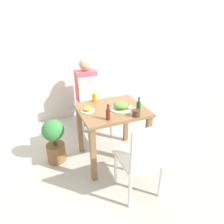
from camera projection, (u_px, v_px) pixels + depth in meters
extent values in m
plane|color=#B7B2A8|center=(112.00, 157.00, 2.79)|extent=(16.00, 16.00, 0.00)
cube|color=silver|center=(79.00, 46.00, 3.44)|extent=(8.00, 0.05, 2.60)
cube|color=olive|center=(112.00, 110.00, 2.47)|extent=(0.81, 0.71, 0.04)
cube|color=olive|center=(93.00, 155.00, 2.26)|extent=(0.06, 0.06, 0.71)
cube|color=olive|center=(147.00, 141.00, 2.51)|extent=(0.06, 0.06, 0.71)
cube|color=olive|center=(80.00, 130.00, 2.77)|extent=(0.06, 0.06, 0.71)
cube|color=olive|center=(126.00, 120.00, 3.01)|extent=(0.06, 0.06, 0.71)
cube|color=silver|center=(138.00, 157.00, 2.08)|extent=(0.42, 0.42, 0.04)
cube|color=silver|center=(150.00, 148.00, 1.81)|extent=(0.40, 0.04, 0.44)
cylinder|color=white|center=(143.00, 160.00, 2.40)|extent=(0.03, 0.03, 0.44)
cylinder|color=white|center=(116.00, 168.00, 2.27)|extent=(0.03, 0.03, 0.44)
cylinder|color=white|center=(160.00, 181.00, 2.10)|extent=(0.03, 0.03, 0.44)
cylinder|color=white|center=(130.00, 191.00, 1.97)|extent=(0.03, 0.03, 0.44)
cube|color=silver|center=(96.00, 109.00, 3.13)|extent=(0.42, 0.42, 0.04)
cube|color=silver|center=(91.00, 91.00, 3.18)|extent=(0.40, 0.04, 0.44)
cylinder|color=white|center=(89.00, 130.00, 3.02)|extent=(0.03, 0.03, 0.44)
cylinder|color=white|center=(111.00, 125.00, 3.14)|extent=(0.03, 0.03, 0.44)
cylinder|color=white|center=(83.00, 119.00, 3.32)|extent=(0.03, 0.03, 0.44)
cylinder|color=white|center=(103.00, 116.00, 3.44)|extent=(0.03, 0.03, 0.44)
cylinder|color=beige|center=(121.00, 109.00, 2.44)|extent=(0.27, 0.27, 0.01)
ellipsoid|color=olive|center=(121.00, 105.00, 2.42)|extent=(0.19, 0.19, 0.08)
cylinder|color=beige|center=(87.00, 111.00, 2.39)|extent=(0.17, 0.17, 0.01)
ellipsoid|color=gold|center=(87.00, 108.00, 2.38)|extent=(0.12, 0.12, 0.05)
cylinder|color=#4C331E|center=(136.00, 113.00, 2.26)|extent=(0.09, 0.09, 0.07)
cylinder|color=orange|center=(95.00, 97.00, 2.63)|extent=(0.07, 0.07, 0.11)
cylinder|color=maroon|center=(108.00, 114.00, 2.18)|extent=(0.05, 0.05, 0.13)
cylinder|color=maroon|center=(108.00, 108.00, 2.14)|extent=(0.02, 0.02, 0.04)
sphere|color=black|center=(108.00, 105.00, 2.13)|extent=(0.02, 0.02, 0.02)
cylinder|color=#194C23|center=(138.00, 107.00, 2.35)|extent=(0.05, 0.05, 0.13)
cylinder|color=#194C23|center=(139.00, 100.00, 2.32)|extent=(0.02, 0.02, 0.04)
sphere|color=black|center=(139.00, 98.00, 2.30)|extent=(0.02, 0.02, 0.02)
cube|color=silver|center=(108.00, 111.00, 2.39)|extent=(0.02, 0.17, 0.00)
cube|color=silver|center=(133.00, 107.00, 2.50)|extent=(0.03, 0.18, 0.00)
cylinder|color=brown|center=(56.00, 152.00, 2.68)|extent=(0.24, 0.24, 0.25)
cylinder|color=brown|center=(55.00, 142.00, 2.60)|extent=(0.04, 0.04, 0.08)
sphere|color=#387F3D|center=(53.00, 130.00, 2.52)|extent=(0.28, 0.28, 0.28)
cube|color=#2D3347|center=(88.00, 112.00, 3.56)|extent=(0.28, 0.20, 0.45)
cube|color=#DB566B|center=(86.00, 86.00, 3.34)|extent=(0.34, 0.22, 0.52)
sphere|color=tan|center=(85.00, 65.00, 3.18)|extent=(0.20, 0.20, 0.20)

